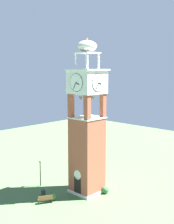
# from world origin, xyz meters

# --- Properties ---
(ground) EXTENTS (80.00, 80.00, 0.00)m
(ground) POSITION_xyz_m (0.00, 0.00, 0.00)
(ground) COLOR #476B3D
(clock_tower) EXTENTS (3.79, 3.79, 18.18)m
(clock_tower) POSITION_xyz_m (0.00, -0.00, 7.44)
(clock_tower) COLOR #9E4C38
(clock_tower) RESTS_ON ground
(park_bench) EXTENTS (1.16, 1.61, 0.95)m
(park_bench) POSITION_xyz_m (-1.16, -5.46, 0.48)
(park_bench) COLOR brown
(park_bench) RESTS_ON ground
(lamp_post) EXTENTS (0.36, 0.36, 3.45)m
(lamp_post) POSITION_xyz_m (-5.54, -2.76, 2.43)
(lamp_post) COLOR black
(lamp_post) RESTS_ON ground
(trash_bin) EXTENTS (0.52, 0.52, 0.80)m
(trash_bin) POSITION_xyz_m (-2.66, -4.58, 0.40)
(trash_bin) COLOR #2D2D33
(trash_bin) RESTS_ON ground
(shrub_near_entry) EXTENTS (0.88, 0.88, 0.87)m
(shrub_near_entry) POSITION_xyz_m (1.87, 1.18, 0.43)
(shrub_near_entry) COLOR #336638
(shrub_near_entry) RESTS_ON ground
(shrub_left_of_tower) EXTENTS (0.76, 0.76, 1.03)m
(shrub_left_of_tower) POSITION_xyz_m (-1.21, -4.37, 0.52)
(shrub_left_of_tower) COLOR #336638
(shrub_left_of_tower) RESTS_ON ground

